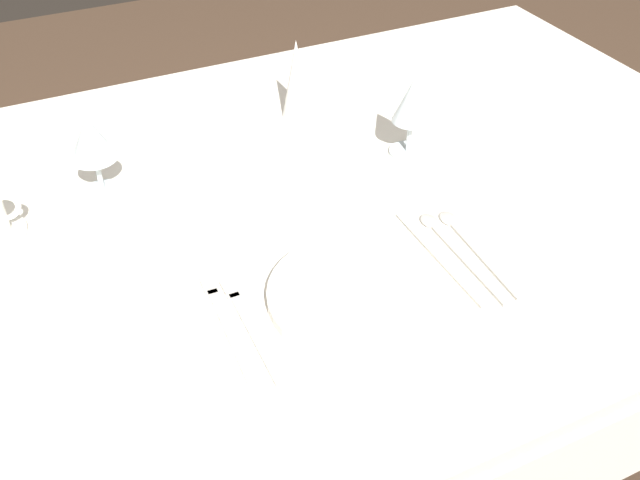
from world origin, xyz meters
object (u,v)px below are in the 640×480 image
at_px(spoon_soup, 452,246).
at_px(spoon_dessert, 470,242).
at_px(dinner_knife, 442,259).
at_px(wine_glass_right, 91,141).
at_px(napkin_folded, 297,79).
at_px(fork_outer, 249,323).
at_px(dinner_plate, 356,294).
at_px(wine_glass_centre, 412,105).
at_px(fork_inner, 226,322).

distance_m(spoon_soup, spoon_dessert, 0.03).
bearing_deg(dinner_knife, wine_glass_right, 137.18).
relative_size(wine_glass_right, napkin_folded, 0.93).
distance_m(dinner_knife, napkin_folded, 0.50).
xyz_separation_m(fork_outer, spoon_soup, (0.34, 0.02, 0.00)).
bearing_deg(wine_glass_right, spoon_dessert, -37.88).
bearing_deg(napkin_folded, dinner_knife, -87.88).
bearing_deg(dinner_plate, dinner_knife, 7.13).
height_order(fork_outer, napkin_folded, napkin_folded).
distance_m(dinner_plate, napkin_folded, 0.54).
height_order(wine_glass_centre, wine_glass_right, same).
bearing_deg(spoon_dessert, spoon_soup, 172.63).
height_order(spoon_soup, spoon_dessert, same).
bearing_deg(wine_glass_right, fork_inner, -77.28).
height_order(wine_glass_right, napkin_folded, napkin_folded).
relative_size(spoon_soup, napkin_folded, 1.47).
bearing_deg(napkin_folded, wine_glass_centre, -59.51).
bearing_deg(fork_outer, wine_glass_right, 105.98).
bearing_deg(wine_glass_centre, fork_inner, -149.18).
relative_size(dinner_plate, fork_outer, 1.20).
bearing_deg(dinner_plate, fork_inner, 169.38).
bearing_deg(dinner_plate, wine_glass_centre, 48.75).
bearing_deg(spoon_dessert, fork_inner, -179.84).
xyz_separation_m(spoon_dessert, wine_glass_centre, (0.05, 0.27, 0.10)).
height_order(spoon_soup, wine_glass_right, wine_glass_right).
distance_m(dinner_plate, wine_glass_centre, 0.41).
distance_m(fork_inner, wine_glass_centre, 0.53).
relative_size(fork_inner, napkin_folded, 1.40).
xyz_separation_m(fork_inner, wine_glass_centre, (0.45, 0.27, 0.10)).
height_order(dinner_plate, fork_outer, dinner_plate).
distance_m(dinner_plate, fork_inner, 0.19).
bearing_deg(napkin_folded, fork_inner, -123.72).
xyz_separation_m(spoon_soup, napkin_folded, (-0.05, 0.48, 0.08)).
height_order(dinner_knife, wine_glass_right, wine_glass_right).
bearing_deg(fork_outer, napkin_folded, 59.47).
bearing_deg(napkin_folded, wine_glass_right, -165.92).
bearing_deg(fork_outer, fork_inner, 149.37).
relative_size(fork_outer, spoon_soup, 0.92).
bearing_deg(fork_inner, dinner_knife, -2.49).
bearing_deg(wine_glass_centre, napkin_folded, 120.49).
height_order(spoon_soup, napkin_folded, napkin_folded).
bearing_deg(napkin_folded, dinner_plate, -104.99).
xyz_separation_m(dinner_plate, wine_glass_right, (-0.27, 0.41, 0.09)).
bearing_deg(spoon_soup, spoon_dessert, -7.37).
bearing_deg(wine_glass_centre, dinner_plate, -131.25).
xyz_separation_m(spoon_dessert, wine_glass_right, (-0.49, 0.38, 0.10)).
bearing_deg(wine_glass_centre, wine_glass_right, 168.11).
bearing_deg(wine_glass_right, dinner_knife, -42.82).
relative_size(spoon_soup, wine_glass_right, 1.57).
xyz_separation_m(fork_outer, fork_inner, (-0.03, 0.02, 0.00)).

